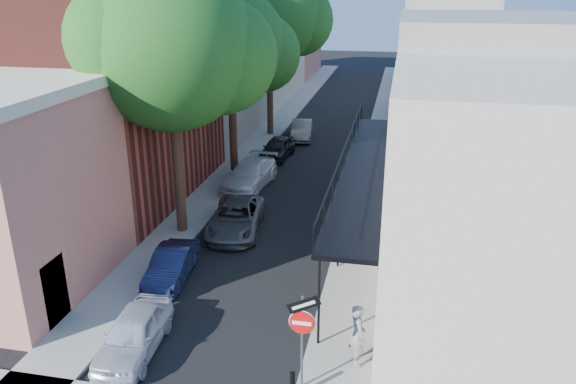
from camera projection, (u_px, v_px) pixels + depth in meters
The scene contains 16 objects.
road_surface at pixel (328, 127), 42.38m from camera, with size 6.00×64.00×0.01m, color black.
sidewalk_left at pixel (277, 124), 43.10m from camera, with size 2.00×64.00×0.12m, color gray.
sidewalk_right at pixel (382, 129), 41.61m from camera, with size 2.00×64.00×0.12m, color gray.
buildings_left at pixel (202, 60), 41.24m from camera, with size 10.10×59.10×12.00m.
buildings_right at pixel (458, 73), 38.67m from camera, with size 9.80×55.00×10.00m.
sign_post at pixel (302, 326), 14.45m from camera, with size 0.89×0.17×2.99m.
oak_near at pixel (182, 48), 22.13m from camera, with size 7.48×6.80×11.42m.
oak_mid at pixel (238, 48), 29.73m from camera, with size 6.60×6.00×10.20m.
oak_far at pixel (276, 15), 37.59m from camera, with size 7.70×7.00×11.90m.
parked_car_a at pixel (134, 333), 16.57m from camera, with size 1.48×3.67×1.25m, color silver.
parked_car_b at pixel (172, 265), 20.61m from camera, with size 1.24×3.56×1.17m, color #131A3C.
parked_car_c at pixel (236, 218), 24.58m from camera, with size 2.15×4.65×1.29m, color #4D4E53.
parked_car_d at pixel (250, 175), 29.88m from camera, with size 1.95×4.79×1.39m, color silver.
parked_car_e at pixel (277, 148), 34.82m from camera, with size 1.55×3.85×1.31m, color black.
parked_car_f at pixel (302, 130), 39.08m from camera, with size 1.36×3.91×1.29m, color slate.
pedestrian at pixel (358, 335), 15.74m from camera, with size 0.69×0.45×1.89m, color slate.
Camera 1 is at (5.25, -11.16, 10.38)m, focal length 35.00 mm.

